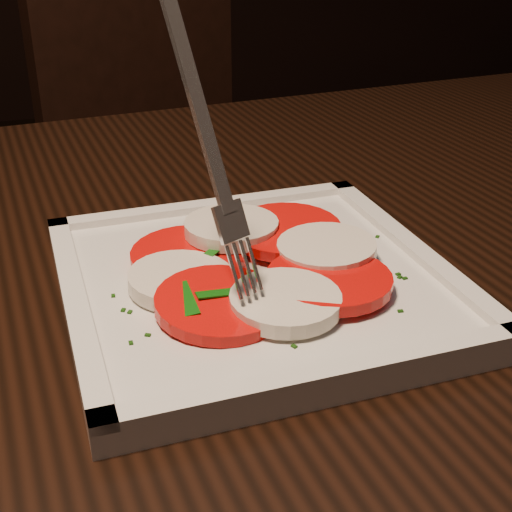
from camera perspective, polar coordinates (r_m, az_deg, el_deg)
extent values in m
cube|color=black|center=(0.59, 1.18, -0.12)|extent=(1.25, 0.88, 0.04)
cylinder|color=black|center=(1.29, 17.51, -4.38)|extent=(0.06, 0.06, 0.71)
cube|color=black|center=(1.36, -4.63, 3.15)|extent=(0.54, 0.54, 0.04)
cube|color=black|center=(1.44, -9.44, 14.72)|extent=(0.41, 0.19, 0.46)
cylinder|color=black|center=(1.27, -6.38, -11.72)|extent=(0.04, 0.04, 0.41)
cylinder|color=black|center=(1.45, 5.68, -6.18)|extent=(0.04, 0.04, 0.41)
cylinder|color=black|center=(1.54, -13.67, -4.84)|extent=(0.04, 0.04, 0.41)
cylinder|color=black|center=(1.69, -2.73, -0.94)|extent=(0.04, 0.04, 0.41)
cube|color=silver|center=(0.50, 0.00, -2.31)|extent=(0.26, 0.26, 0.01)
cylinder|color=red|center=(0.51, -5.40, 0.05)|extent=(0.08, 0.08, 0.01)
cylinder|color=silver|center=(0.48, -6.02, -1.95)|extent=(0.07, 0.07, 0.01)
cylinder|color=red|center=(0.45, -2.86, -3.80)|extent=(0.08, 0.08, 0.02)
cylinder|color=silver|center=(0.45, 2.37, -3.67)|extent=(0.07, 0.07, 0.01)
cylinder|color=red|center=(0.47, 5.88, -1.91)|extent=(0.08, 0.08, 0.01)
cylinder|color=silver|center=(0.51, 5.66, 0.55)|extent=(0.07, 0.07, 0.01)
cylinder|color=red|center=(0.53, 2.41, 2.02)|extent=(0.08, 0.08, 0.01)
cylinder|color=silver|center=(0.53, -1.98, 2.31)|extent=(0.07, 0.07, 0.01)
cube|color=#0F520E|center=(0.53, -3.99, 1.66)|extent=(0.01, 0.04, 0.01)
cube|color=#0F520E|center=(0.52, 3.96, 1.62)|extent=(0.03, 0.03, 0.00)
cube|color=#0F520E|center=(0.44, 0.26, -3.70)|extent=(0.04, 0.01, 0.00)
cube|color=#0F520E|center=(0.45, -5.74, -3.42)|extent=(0.01, 0.04, 0.00)
cube|color=#0F520E|center=(0.51, -2.99, 0.71)|extent=(0.03, 0.02, 0.00)
cube|color=#0F520E|center=(0.49, 6.88, -0.25)|extent=(0.03, 0.03, 0.00)
cube|color=#0F520E|center=(0.45, -2.48, -2.93)|extent=(0.04, 0.01, 0.00)
cube|color=#133B0A|center=(0.55, 9.69, 1.54)|extent=(0.00, 0.00, 0.00)
cube|color=#133B0A|center=(0.43, -8.65, -6.27)|extent=(0.00, 0.00, 0.00)
cube|color=#133B0A|center=(0.48, -11.36, -3.13)|extent=(0.00, 0.00, 0.00)
cube|color=#133B0A|center=(0.56, -6.59, 1.81)|extent=(0.00, 0.00, 0.00)
cube|color=#133B0A|center=(0.56, 5.64, 2.28)|extent=(0.00, 0.00, 0.00)
cube|color=#133B0A|center=(0.55, 6.02, 1.36)|extent=(0.00, 0.00, 0.00)
cube|color=#133B0A|center=(0.54, 7.61, 0.72)|extent=(0.00, 0.00, 0.00)
cube|color=#133B0A|center=(0.56, 5.35, 2.21)|extent=(0.00, 0.00, 0.00)
cube|color=#133B0A|center=(0.43, -9.98, -6.86)|extent=(0.00, 0.00, 0.00)
cube|color=#133B0A|center=(0.46, -10.58, -4.27)|extent=(0.00, 0.00, 0.00)
cube|color=#133B0A|center=(0.59, 0.00, 3.50)|extent=(0.00, 0.00, 0.00)
cube|color=#133B0A|center=(0.58, 1.05, 2.99)|extent=(0.00, 0.00, 0.00)
cube|color=#133B0A|center=(0.46, 8.69, -3.83)|extent=(0.00, 0.00, 0.00)
cube|color=#133B0A|center=(0.50, 11.82, -1.76)|extent=(0.00, 0.00, 0.00)
cube|color=#133B0A|center=(0.55, 8.22, 1.18)|extent=(0.00, 0.00, 0.00)
cube|color=#133B0A|center=(0.50, 11.30, -1.43)|extent=(0.00, 0.00, 0.00)
cube|color=#133B0A|center=(0.46, 11.48, -4.34)|extent=(0.00, 0.00, 0.00)
cube|color=#133B0A|center=(0.57, 1.98, 2.76)|extent=(0.00, 0.00, 0.00)
cube|color=#133B0A|center=(0.56, 7.41, 1.75)|extent=(0.00, 0.00, 0.00)
cube|color=#133B0A|center=(0.54, -9.59, 0.67)|extent=(0.00, 0.00, 0.00)
cube|color=#133B0A|center=(0.58, 4.00, 3.12)|extent=(0.00, 0.00, 0.00)
cube|color=#133B0A|center=(0.46, -10.06, -4.43)|extent=(0.00, 0.00, 0.00)
cube|color=#133B0A|center=(0.42, 3.07, -7.23)|extent=(0.00, 0.00, 0.00)
cube|color=#133B0A|center=(0.58, 5.37, 2.90)|extent=(0.00, 0.00, 0.00)
cube|color=#133B0A|center=(0.50, 11.42, -1.67)|extent=(0.00, 0.00, 0.00)
cube|color=#133B0A|center=(0.46, 9.58, -4.15)|extent=(0.00, 0.00, 0.00)
cube|color=#133B0A|center=(0.45, 8.09, -4.66)|extent=(0.00, 0.00, 0.00)
cube|color=#133B0A|center=(0.50, -9.80, -1.54)|extent=(0.00, 0.00, 0.00)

